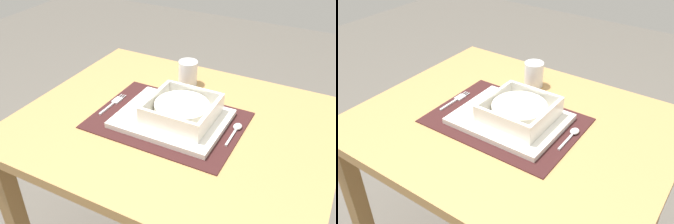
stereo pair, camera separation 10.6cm
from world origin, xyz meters
TOP-DOWN VIEW (x-y plane):
  - dining_table at (0.00, 0.00)m, footprint 0.90×0.73m
  - placemat at (-0.02, -0.01)m, footprint 0.43×0.31m
  - serving_plate at (-0.01, -0.01)m, footprint 0.30×0.24m
  - porridge_bowl at (0.02, 0.00)m, footprint 0.18×0.18m
  - fork at (-0.21, -0.00)m, footprint 0.02×0.13m
  - spoon at (0.17, 0.04)m, footprint 0.02×0.11m
  - butter_knife at (0.14, 0.00)m, footprint 0.01×0.14m
  - bread_knife at (0.11, -0.00)m, footprint 0.01×0.14m
  - drinking_glass at (-0.07, 0.22)m, footprint 0.06×0.06m

SIDE VIEW (x-z plane):
  - dining_table at x=0.00m, z-range 0.25..0.96m
  - placemat at x=-0.02m, z-range 0.71..0.71m
  - fork at x=-0.21m, z-range 0.71..0.72m
  - butter_knife at x=0.14m, z-range 0.71..0.72m
  - bread_knife at x=0.11m, z-range 0.71..0.72m
  - spoon at x=0.17m, z-range 0.71..0.72m
  - serving_plate at x=-0.01m, z-range 0.71..0.73m
  - drinking_glass at x=-0.07m, z-range 0.70..0.79m
  - porridge_bowl at x=0.02m, z-range 0.72..0.78m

